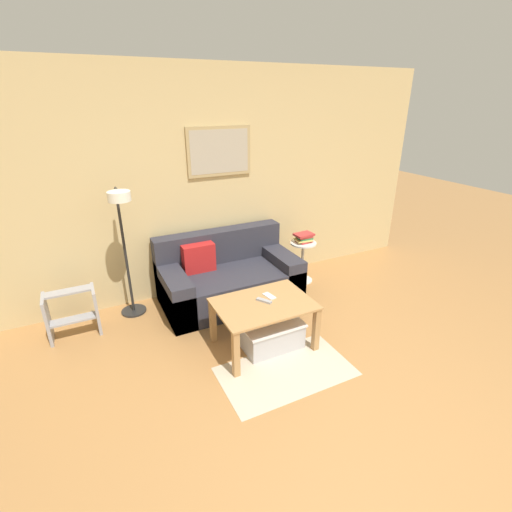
{
  "coord_description": "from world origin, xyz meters",
  "views": [
    {
      "loc": [
        -1.54,
        -1.19,
        2.21
      ],
      "look_at": [
        -0.14,
        1.63,
        0.85
      ],
      "focal_mm": 26.0,
      "sensor_mm": 36.0,
      "label": 1
    }
  ],
  "objects_px": {
    "floor_lamp": "(124,234)",
    "remote_control": "(264,301)",
    "storage_bin": "(270,333)",
    "couch": "(228,278)",
    "coffee_table": "(264,311)",
    "book_stack": "(304,237)",
    "cell_phone": "(269,296)",
    "step_stool": "(72,312)",
    "side_table": "(303,258)"
  },
  "relations": [
    {
      "from": "storage_bin",
      "to": "remote_control",
      "type": "xyz_separation_m",
      "value": [
        -0.04,
        0.04,
        0.34
      ]
    },
    {
      "from": "couch",
      "to": "cell_phone",
      "type": "xyz_separation_m",
      "value": [
        0.07,
        -0.88,
        0.2
      ]
    },
    {
      "from": "coffee_table",
      "to": "side_table",
      "type": "height_order",
      "value": "side_table"
    },
    {
      "from": "couch",
      "to": "book_stack",
      "type": "relative_size",
      "value": 6.37
    },
    {
      "from": "side_table",
      "to": "couch",
      "type": "bearing_deg",
      "value": -179.07
    },
    {
      "from": "floor_lamp",
      "to": "side_table",
      "type": "height_order",
      "value": "floor_lamp"
    },
    {
      "from": "floor_lamp",
      "to": "remote_control",
      "type": "bearing_deg",
      "value": -44.44
    },
    {
      "from": "coffee_table",
      "to": "floor_lamp",
      "type": "height_order",
      "value": "floor_lamp"
    },
    {
      "from": "storage_bin",
      "to": "book_stack",
      "type": "height_order",
      "value": "book_stack"
    },
    {
      "from": "coffee_table",
      "to": "cell_phone",
      "type": "relative_size",
      "value": 6.34
    },
    {
      "from": "storage_bin",
      "to": "floor_lamp",
      "type": "xyz_separation_m",
      "value": [
        -1.08,
        1.05,
        0.83
      ]
    },
    {
      "from": "book_stack",
      "to": "cell_phone",
      "type": "bearing_deg",
      "value": -137.02
    },
    {
      "from": "remote_control",
      "to": "couch",
      "type": "bearing_deg",
      "value": 55.43
    },
    {
      "from": "storage_bin",
      "to": "book_stack",
      "type": "xyz_separation_m",
      "value": [
        1.03,
        1.02,
        0.46
      ]
    },
    {
      "from": "storage_bin",
      "to": "remote_control",
      "type": "height_order",
      "value": "remote_control"
    },
    {
      "from": "coffee_table",
      "to": "side_table",
      "type": "relative_size",
      "value": 1.67
    },
    {
      "from": "floor_lamp",
      "to": "remote_control",
      "type": "xyz_separation_m",
      "value": [
        1.03,
        -1.01,
        -0.49
      ]
    },
    {
      "from": "book_stack",
      "to": "step_stool",
      "type": "height_order",
      "value": "book_stack"
    },
    {
      "from": "book_stack",
      "to": "coffee_table",
      "type": "bearing_deg",
      "value": -137.32
    },
    {
      "from": "storage_bin",
      "to": "floor_lamp",
      "type": "relative_size",
      "value": 0.41
    },
    {
      "from": "floor_lamp",
      "to": "book_stack",
      "type": "height_order",
      "value": "floor_lamp"
    },
    {
      "from": "book_stack",
      "to": "step_stool",
      "type": "xyz_separation_m",
      "value": [
        -2.69,
        -0.0,
        -0.34
      ]
    },
    {
      "from": "book_stack",
      "to": "step_stool",
      "type": "relative_size",
      "value": 0.52
    },
    {
      "from": "floor_lamp",
      "to": "side_table",
      "type": "xyz_separation_m",
      "value": [
        2.09,
        -0.04,
        -0.65
      ]
    },
    {
      "from": "cell_phone",
      "to": "couch",
      "type": "bearing_deg",
      "value": 84.2
    },
    {
      "from": "coffee_table",
      "to": "remote_control",
      "type": "distance_m",
      "value": 0.1
    },
    {
      "from": "book_stack",
      "to": "cell_phone",
      "type": "relative_size",
      "value": 1.73
    },
    {
      "from": "coffee_table",
      "to": "book_stack",
      "type": "relative_size",
      "value": 3.67
    },
    {
      "from": "cell_phone",
      "to": "side_table",
      "type": "bearing_deg",
      "value": 32.93
    },
    {
      "from": "couch",
      "to": "floor_lamp",
      "type": "xyz_separation_m",
      "value": [
        -1.06,
        0.06,
        0.7
      ]
    },
    {
      "from": "cell_phone",
      "to": "remote_control",
      "type": "bearing_deg",
      "value": -153.43
    },
    {
      "from": "coffee_table",
      "to": "remote_control",
      "type": "bearing_deg",
      "value": 54.81
    },
    {
      "from": "book_stack",
      "to": "couch",
      "type": "bearing_deg",
      "value": -178.47
    },
    {
      "from": "book_stack",
      "to": "side_table",
      "type": "bearing_deg",
      "value": -135.41
    },
    {
      "from": "side_table",
      "to": "step_stool",
      "type": "distance_m",
      "value": 2.68
    },
    {
      "from": "remote_control",
      "to": "book_stack",
      "type": "bearing_deg",
      "value": 9.43
    },
    {
      "from": "couch",
      "to": "remote_control",
      "type": "height_order",
      "value": "couch"
    },
    {
      "from": "couch",
      "to": "book_stack",
      "type": "xyz_separation_m",
      "value": [
        1.05,
        0.03,
        0.32
      ]
    },
    {
      "from": "couch",
      "to": "side_table",
      "type": "xyz_separation_m",
      "value": [
        1.03,
        0.02,
        0.05
      ]
    },
    {
      "from": "book_stack",
      "to": "cell_phone",
      "type": "distance_m",
      "value": 1.34
    },
    {
      "from": "cell_phone",
      "to": "step_stool",
      "type": "relative_size",
      "value": 0.3
    },
    {
      "from": "coffee_table",
      "to": "storage_bin",
      "type": "bearing_deg",
      "value": -18.21
    },
    {
      "from": "cell_phone",
      "to": "step_stool",
      "type": "height_order",
      "value": "cell_phone"
    },
    {
      "from": "cell_phone",
      "to": "step_stool",
      "type": "distance_m",
      "value": 1.95
    },
    {
      "from": "storage_bin",
      "to": "floor_lamp",
      "type": "distance_m",
      "value": 1.72
    },
    {
      "from": "storage_bin",
      "to": "side_table",
      "type": "distance_m",
      "value": 1.44
    },
    {
      "from": "couch",
      "to": "book_stack",
      "type": "height_order",
      "value": "couch"
    },
    {
      "from": "step_stool",
      "to": "floor_lamp",
      "type": "bearing_deg",
      "value": 3.48
    },
    {
      "from": "step_stool",
      "to": "remote_control",
      "type": "bearing_deg",
      "value": -31.04
    },
    {
      "from": "floor_lamp",
      "to": "remote_control",
      "type": "relative_size",
      "value": 9.39
    }
  ]
}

